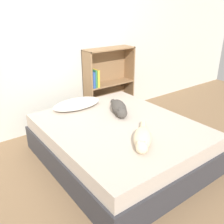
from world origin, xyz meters
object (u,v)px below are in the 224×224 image
at_px(cat_light, 142,138).
at_px(bookshelf, 106,82).
at_px(cat_dark, 119,108).
at_px(pillow, 77,104).
at_px(bed, 119,142).

distance_m(cat_light, bookshelf, 1.75).
height_order(cat_dark, bookshelf, bookshelf).
bearing_deg(cat_dark, pillow, -121.88).
bearing_deg(bed, pillow, 100.75).
distance_m(pillow, cat_dark, 0.57).
bearing_deg(pillow, bookshelf, 29.05).
height_order(cat_light, cat_dark, cat_dark).
relative_size(cat_dark, bookshelf, 0.49).
bearing_deg(cat_light, bed, -145.69).
xyz_separation_m(bed, cat_dark, (0.18, 0.23, 0.30)).
bearing_deg(bed, bookshelf, 60.68).
height_order(bed, cat_dark, cat_dark).
xyz_separation_m(cat_light, cat_dark, (0.26, 0.69, 0.02)).
bearing_deg(cat_dark, bed, -12.56).
height_order(bed, pillow, pillow).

